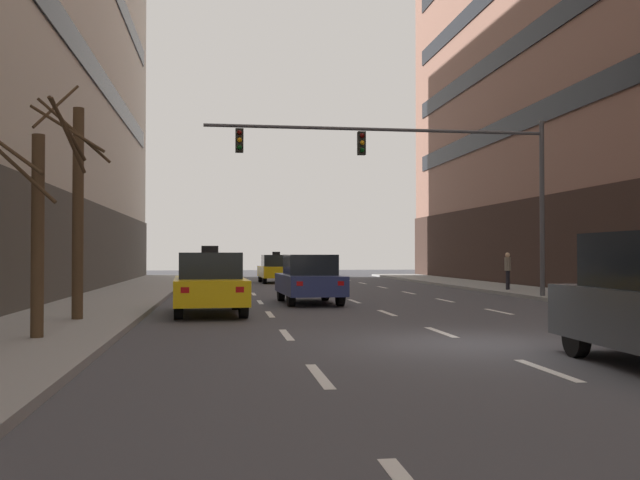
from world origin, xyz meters
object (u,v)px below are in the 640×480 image
(car_driving_4, at_px, (215,269))
(pedestrian_1, at_px, (508,268))
(traffic_signal_0, at_px, (425,165))
(car_driving_0, at_px, (309,279))
(taxi_driving_1, at_px, (210,284))
(street_tree_2, at_px, (77,206))
(street_tree_1, at_px, (39,225))
(taxi_driving_2, at_px, (276,269))

(car_driving_4, distance_m, pedestrian_1, 17.99)
(car_driving_4, relative_size, traffic_signal_0, 0.35)
(car_driving_0, height_order, taxi_driving_1, taxi_driving_1)
(street_tree_2, bearing_deg, street_tree_1, -89.33)
(street_tree_1, height_order, pedestrian_1, street_tree_1)
(street_tree_2, bearing_deg, traffic_signal_0, 33.69)
(car_driving_0, bearing_deg, car_driving_4, 100.77)
(street_tree_1, bearing_deg, taxi_driving_2, 76.44)
(car_driving_4, xyz_separation_m, street_tree_1, (-3.02, -28.03, 1.46))
(taxi_driving_1, relative_size, street_tree_2, 0.81)
(car_driving_4, relative_size, pedestrian_1, 2.69)
(car_driving_0, xyz_separation_m, street_tree_2, (-6.46, -6.44, 2.03))
(taxi_driving_1, bearing_deg, car_driving_0, 49.49)
(car_driving_0, xyz_separation_m, street_tree_1, (-6.42, -10.17, 1.43))
(car_driving_4, bearing_deg, traffic_signal_0, -65.54)
(taxi_driving_1, relative_size, pedestrian_1, 2.92)
(car_driving_0, relative_size, traffic_signal_0, 0.36)
(taxi_driving_1, height_order, street_tree_2, street_tree_2)
(car_driving_0, xyz_separation_m, car_driving_4, (-3.40, 17.87, -0.03))
(street_tree_1, bearing_deg, pedestrian_1, 44.21)
(taxi_driving_1, xyz_separation_m, traffic_signal_0, (7.71, 4.69, 4.12))
(taxi_driving_1, distance_m, traffic_signal_0, 9.92)
(taxi_driving_2, bearing_deg, street_tree_2, -105.69)
(street_tree_2, bearing_deg, pedestrian_1, 36.36)
(car_driving_4, distance_m, traffic_signal_0, 19.23)
(taxi_driving_2, bearing_deg, car_driving_4, 170.15)
(pedestrian_1, bearing_deg, street_tree_2, -143.64)
(car_driving_0, height_order, street_tree_2, street_tree_2)
(car_driving_0, distance_m, street_tree_1, 12.11)
(traffic_signal_0, distance_m, pedestrian_1, 7.83)
(car_driving_0, height_order, traffic_signal_0, traffic_signal_0)
(car_driving_4, bearing_deg, street_tree_2, -97.19)
(street_tree_2, height_order, pedestrian_1, street_tree_2)
(taxi_driving_1, height_order, pedestrian_1, taxi_driving_1)
(car_driving_0, bearing_deg, street_tree_1, -122.28)
(taxi_driving_1, bearing_deg, street_tree_1, -116.22)
(traffic_signal_0, xyz_separation_m, street_tree_2, (-10.84, -7.22, -2.12))
(traffic_signal_0, height_order, street_tree_2, traffic_signal_0)
(taxi_driving_1, bearing_deg, pedestrian_1, 35.68)
(taxi_driving_1, xyz_separation_m, car_driving_4, (-0.06, 21.78, -0.06))
(car_driving_0, relative_size, street_tree_2, 0.77)
(taxi_driving_2, distance_m, car_driving_4, 3.64)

